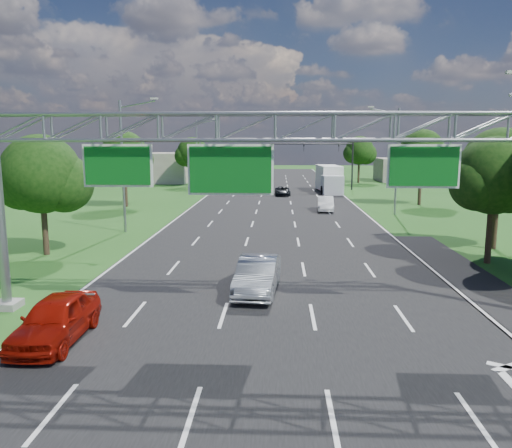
# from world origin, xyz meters

# --- Properties ---
(ground) EXTENTS (220.00, 220.00, 0.00)m
(ground) POSITION_xyz_m (0.00, 30.00, 0.00)
(ground) COLOR #215319
(ground) RESTS_ON ground
(road) EXTENTS (18.00, 180.00, 0.02)m
(road) POSITION_xyz_m (0.00, 30.00, 0.00)
(road) COLOR black
(road) RESTS_ON ground
(road_flare) EXTENTS (3.00, 30.00, 0.02)m
(road_flare) POSITION_xyz_m (10.20, 14.00, 0.00)
(road_flare) COLOR black
(road_flare) RESTS_ON ground
(sign_gantry) EXTENTS (23.50, 1.00, 9.56)m
(sign_gantry) POSITION_xyz_m (0.33, 12.00, 6.89)
(sign_gantry) COLOR gray
(sign_gantry) RESTS_ON ground
(traffic_signal) EXTENTS (12.21, 0.24, 7.00)m
(traffic_signal) POSITION_xyz_m (7.48, 65.00, 5.17)
(traffic_signal) COLOR black
(traffic_signal) RESTS_ON ground
(streetlight_l_near) EXTENTS (2.97, 0.22, 10.16)m
(streetlight_l_near) POSITION_xyz_m (-11.30, 30.00, 5.58)
(streetlight_l_near) COLOR gray
(streetlight_l_near) RESTS_ON ground
(streetlight_l_far) EXTENTS (2.97, 0.22, 10.16)m
(streetlight_l_far) POSITION_xyz_m (-11.30, 65.00, 5.58)
(streetlight_l_far) COLOR gray
(streetlight_l_far) RESTS_ON ground
(streetlight_r_mid) EXTENTS (2.97, 0.22, 10.16)m
(streetlight_r_mid) POSITION_xyz_m (11.30, 40.00, 5.58)
(streetlight_r_mid) COLOR gray
(streetlight_r_mid) RESTS_ON ground
(tree_verge_la) EXTENTS (5.76, 4.80, 7.40)m
(tree_verge_la) POSITION_xyz_m (-13.92, 22.04, 4.76)
(tree_verge_la) COLOR #2D2116
(tree_verge_la) RESTS_ON ground
(tree_verge_lb) EXTENTS (5.76, 4.80, 8.06)m
(tree_verge_lb) POSITION_xyz_m (-15.92, 45.04, 5.41)
(tree_verge_lb) COLOR #2D2116
(tree_verge_lb) RESTS_ON ground
(tree_verge_lc) EXTENTS (5.76, 4.80, 7.62)m
(tree_verge_lc) POSITION_xyz_m (-12.92, 70.04, 4.98)
(tree_verge_lc) COLOR #2D2116
(tree_verge_lc) RESTS_ON ground
(tree_verge_rd) EXTENTS (5.76, 4.80, 8.28)m
(tree_verge_rd) POSITION_xyz_m (16.08, 48.04, 5.63)
(tree_verge_rd) COLOR #2D2116
(tree_verge_rd) RESTS_ON ground
(tree_verge_re) EXTENTS (5.76, 4.80, 7.84)m
(tree_verge_re) POSITION_xyz_m (14.08, 78.04, 5.20)
(tree_verge_re) COLOR #2D2116
(tree_verge_re) RESTS_ON ground
(building_left) EXTENTS (14.00, 10.00, 5.00)m
(building_left) POSITION_xyz_m (-22.00, 78.00, 2.50)
(building_left) COLOR gray
(building_left) RESTS_ON ground
(building_right) EXTENTS (12.00, 9.00, 4.00)m
(building_right) POSITION_xyz_m (24.00, 82.00, 2.00)
(building_right) COLOR gray
(building_right) RESTS_ON ground
(red_coupe) EXTENTS (1.94, 4.76, 1.62)m
(red_coupe) POSITION_xyz_m (-7.37, 8.64, 0.81)
(red_coupe) COLOR #941106
(red_coupe) RESTS_ON ground
(silver_sedan) EXTENTS (2.17, 5.16, 1.66)m
(silver_sedan) POSITION_xyz_m (-0.55, 14.74, 0.83)
(silver_sedan) COLOR #A2A8AD
(silver_sedan) RESTS_ON ground
(car_queue_b) EXTENTS (2.04, 4.21, 1.15)m
(car_queue_b) POSITION_xyz_m (0.92, 56.89, 0.58)
(car_queue_b) COLOR black
(car_queue_b) RESTS_ON ground
(car_queue_c) EXTENTS (1.64, 3.89, 1.31)m
(car_queue_c) POSITION_xyz_m (-7.66, 62.48, 0.66)
(car_queue_c) COLOR black
(car_queue_c) RESTS_ON ground
(car_queue_d) EXTENTS (1.81, 4.48, 1.45)m
(car_queue_d) POSITION_xyz_m (5.16, 42.57, 0.72)
(car_queue_d) COLOR white
(car_queue_d) RESTS_ON ground
(box_truck) EXTENTS (3.31, 9.71, 3.61)m
(box_truck) POSITION_xyz_m (7.48, 62.07, 1.73)
(box_truck) COLOR white
(box_truck) RESTS_ON ground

